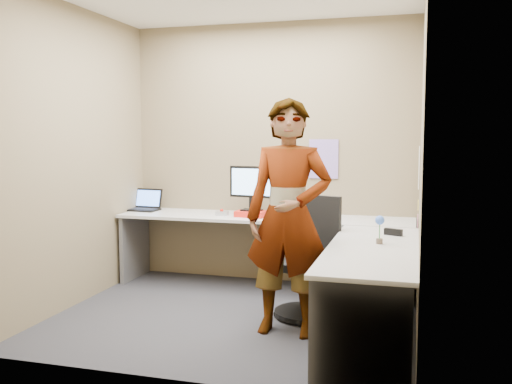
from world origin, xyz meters
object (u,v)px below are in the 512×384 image
(desk, at_px, (294,243))
(office_chair, at_px, (310,268))
(monitor, at_px, (252,184))
(person, at_px, (289,217))

(desk, distance_m, office_chair, 0.30)
(monitor, bearing_deg, person, -54.46)
(desk, bearing_deg, monitor, 134.92)
(desk, height_order, monitor, monitor)
(desk, height_order, office_chair, office_chair)
(desk, xyz_separation_m, office_chair, (0.17, -0.17, -0.18))
(desk, relative_size, office_chair, 2.96)
(desk, xyz_separation_m, monitor, (-0.55, 0.55, 0.46))
(monitor, bearing_deg, desk, -37.79)
(desk, relative_size, person, 1.63)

